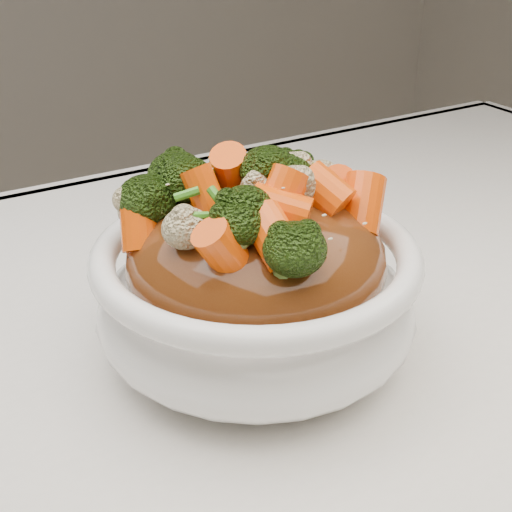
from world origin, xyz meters
TOP-DOWN VIEW (x-y plane):
  - tablecloth at (0.00, 0.00)m, footprint 1.20×0.80m
  - bowl at (0.01, 0.04)m, footprint 0.24×0.24m
  - sauce_base at (0.01, 0.04)m, footprint 0.19×0.19m
  - carrots at (0.01, 0.04)m, footprint 0.19×0.19m
  - broccoli at (0.01, 0.04)m, footprint 0.19×0.19m
  - cauliflower at (0.01, 0.04)m, footprint 0.19×0.19m
  - scallions at (0.01, 0.04)m, footprint 0.14×0.14m
  - sesame_seeds at (0.01, 0.04)m, footprint 0.17×0.17m

SIDE VIEW (x-z plane):
  - tablecloth at x=0.00m, z-range 0.71..0.75m
  - bowl at x=0.01m, z-range 0.75..0.83m
  - sauce_base at x=0.01m, z-range 0.77..0.86m
  - cauliflower at x=0.01m, z-range 0.86..0.89m
  - broccoli at x=0.01m, z-range 0.86..0.90m
  - carrots at x=0.01m, z-range 0.85..0.90m
  - scallions at x=0.01m, z-range 0.87..0.89m
  - sesame_seeds at x=0.01m, z-range 0.88..0.88m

